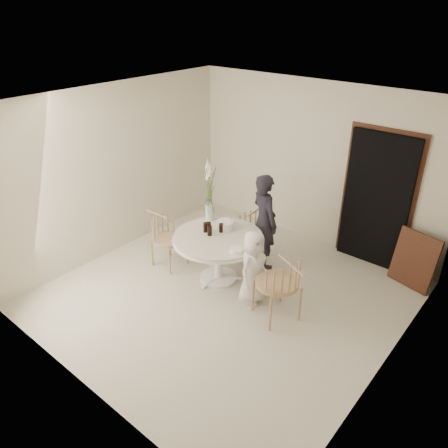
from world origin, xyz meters
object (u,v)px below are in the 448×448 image
Objects in this scene: chair_right at (284,282)px; boy at (253,267)px; flower_vase at (209,192)px; table at (218,243)px; chair_far at (252,229)px; girl at (264,222)px; birthday_cake at (225,225)px; chair_left at (163,232)px.

boy reaches higher than chair_right.
flower_vase reaches higher than chair_right.
flower_vase is (-1.72, 0.55, 0.57)m from chair_right.
chair_far is (0.03, 0.77, -0.08)m from table.
girl reaches higher than birthday_cake.
birthday_cake is at bearing -64.40° from chair_left.
chair_right is 1.44m from birthday_cake.
birthday_cake is at bearing 79.00° from girl.
flower_vase is (-0.48, -0.45, 0.66)m from chair_far.
chair_right is 2.23m from chair_left.
boy is 1.39m from flower_vase.
birthday_cake is (-0.77, 0.35, 0.25)m from boy.
flower_vase reaches higher than birthday_cake.
table is at bearing -79.48° from chair_left.
chair_far is at bearing -46.81° from chair_left.
chair_far is at bearing 18.34° from girl.
chair_left is 1.66m from boy.
chair_right is 1.15× the size of chair_left.
girl is (-0.99, 0.98, 0.13)m from chair_right.
flower_vase is at bearing 144.27° from table.
chair_right is at bearing -10.27° from table.
girl is 1.53× the size of flower_vase.
boy is (0.70, -0.10, -0.08)m from table.
flower_vase is at bearing 54.81° from girl.
table is at bearing -35.73° from flower_vase.
birthday_cake is (-1.34, 0.48, 0.16)m from chair_right.
birthday_cake is 0.26× the size of flower_vase.
table is 1.29m from chair_right.
chair_left is at bearing 87.34° from boy.
table is 0.80m from flower_vase.
girl is at bearing 54.47° from birthday_cake.
girl is 6.00× the size of birthday_cake.
girl reaches higher than chair_right.
boy reaches higher than table.
chair_right is 1.89m from flower_vase.
girl reaches higher than boy.
boy is at bearing 140.62° from girl.
birthday_cake is at bearing -107.08° from chair_far.
chair_right is 0.60m from boy.
chair_left is 0.78× the size of boy.
table is 0.98m from chair_left.
table is 0.31m from birthday_cake.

